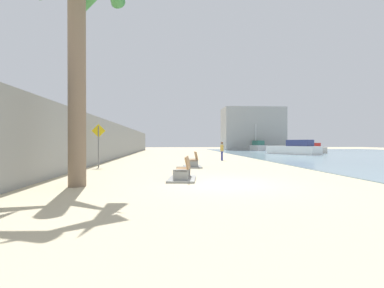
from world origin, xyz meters
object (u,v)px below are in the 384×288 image
bench_near (183,174)px  bench_far (193,163)px  boat_mid_bay (305,149)px  boat_far_right (257,147)px  boat_distant (294,149)px  pedestrian_sign (99,140)px  palm_tree (78,17)px  person_walking (222,150)px

bench_near → bench_far: bearing=81.4°
boat_mid_bay → boat_far_right: 13.05m
boat_far_right → bench_far: bearing=-113.2°
boat_distant → pedestrian_sign: (-20.26, -16.95, 0.95)m
bench_far → boat_distant: size_ratio=0.30×
boat_far_right → pedestrian_sign: size_ratio=1.86×
boat_distant → boat_far_right: size_ratio=1.41×
palm_tree → bench_near: palm_tree is taller
boat_distant → boat_far_right: 17.76m
bench_far → person_walking: 6.91m
bench_far → pedestrian_sign: 6.09m
person_walking → pedestrian_sign: 10.66m
boat_distant → palm_tree: bearing=-127.5°
bench_near → boat_distant: (15.27, 23.38, 0.50)m
bench_far → boat_distant: (14.36, 17.32, 0.50)m
boat_distant → bench_far: bearing=-129.7°
palm_tree → pedestrian_sign: 9.05m
palm_tree → boat_distant: bearing=52.5°
bench_far → boat_distant: boat_distant is taller
person_walking → bench_near: bearing=-107.7°
person_walking → boat_far_right: size_ratio=0.32×
bench_far → boat_far_right: 38.17m
bench_near → boat_far_right: 44.12m
bench_near → boat_distant: boat_distant is taller
palm_tree → bench_near: 7.06m
bench_near → bench_far: 6.13m
bench_near → pedestrian_sign: (-4.99, 6.43, 1.45)m
boat_mid_bay → boat_far_right: (-3.29, 12.63, 0.15)m
palm_tree → bench_far: 10.57m
person_walking → pedestrian_sign: bearing=-146.9°
boat_mid_bay → boat_far_right: bearing=104.6°
palm_tree → boat_distant: palm_tree is taller
person_walking → boat_distant: boat_distant is taller
palm_tree → person_walking: bearing=60.6°
boat_mid_bay → pedestrian_sign: pedestrian_sign is taller
bench_far → boat_distant: bearing=50.3°
palm_tree → person_walking: palm_tree is taller
person_walking → boat_mid_bay: (15.34, 16.25, -0.34)m
pedestrian_sign → bench_far: bearing=-3.6°
boat_far_right → person_walking: bearing=-112.7°
boat_distant → boat_mid_bay: 6.49m
boat_distant → person_walking: bearing=-135.6°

